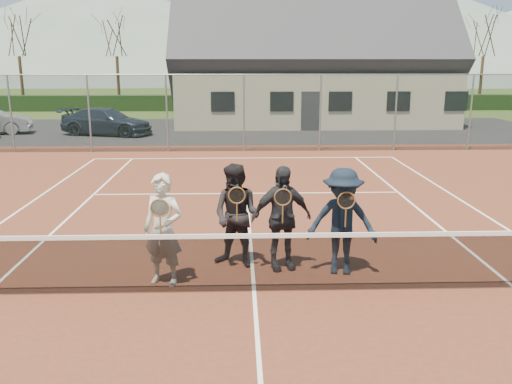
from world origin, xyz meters
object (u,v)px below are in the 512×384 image
(tennis_net, at_px, (254,260))
(clubhouse, at_px, (312,52))
(player_c, at_px, (281,218))
(player_a, at_px, (163,230))
(car_c, at_px, (107,122))
(player_d, at_px, (342,221))
(player_b, at_px, (237,216))

(tennis_net, bearing_deg, clubhouse, 80.54)
(player_c, bearing_deg, player_a, -162.34)
(car_c, height_order, clubhouse, clubhouse)
(car_c, height_order, player_d, player_d)
(player_b, bearing_deg, tennis_net, -77.15)
(player_a, bearing_deg, player_b, 33.00)
(player_c, bearing_deg, car_c, 111.83)
(clubhouse, distance_m, player_c, 23.48)
(player_b, bearing_deg, car_c, 109.85)
(player_d, bearing_deg, player_b, 167.28)
(tennis_net, height_order, player_d, player_d)
(clubhouse, relative_size, player_b, 8.67)
(car_c, bearing_deg, player_c, -141.90)
(car_c, bearing_deg, player_b, -143.88)
(player_a, height_order, player_d, same)
(player_d, bearing_deg, clubhouse, 83.82)
(tennis_net, height_order, clubhouse, clubhouse)
(tennis_net, xyz_separation_m, player_b, (-0.26, 1.13, 0.38))
(player_c, bearing_deg, player_d, -14.01)
(car_c, xyz_separation_m, player_a, (5.17, -18.30, 0.28))
(car_c, height_order, player_c, player_c)
(tennis_net, distance_m, player_a, 1.52)
(player_a, height_order, player_c, same)
(car_c, relative_size, player_d, 2.47)
(player_a, relative_size, player_c, 1.00)
(player_a, distance_m, player_c, 2.01)
(player_c, bearing_deg, tennis_net, -116.56)
(player_a, bearing_deg, clubhouse, 77.08)
(tennis_net, xyz_separation_m, player_d, (1.48, 0.74, 0.38))
(tennis_net, distance_m, player_b, 1.22)
(tennis_net, bearing_deg, car_c, 109.45)
(tennis_net, xyz_separation_m, player_c, (0.49, 0.98, 0.38))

